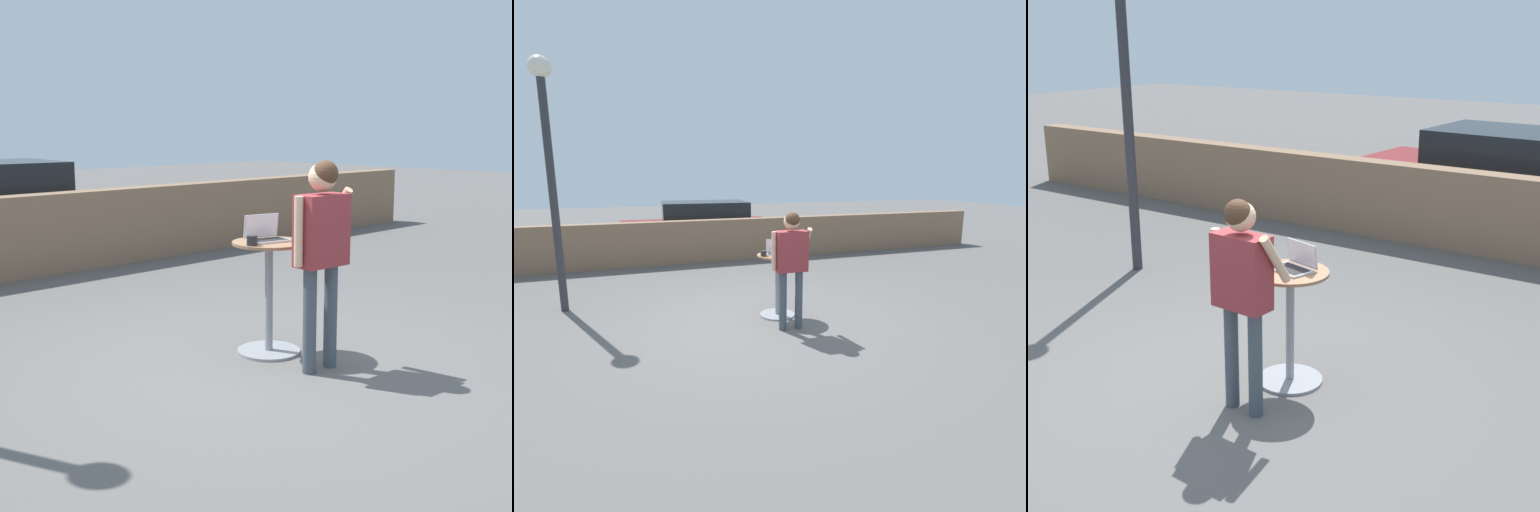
# 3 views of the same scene
# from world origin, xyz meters

# --- Properties ---
(ground_plane) EXTENTS (50.00, 50.00, 0.00)m
(ground_plane) POSITION_xyz_m (0.00, 0.00, 0.00)
(ground_plane) COLOR #5B5956
(pavement_kerb) EXTENTS (16.69, 0.35, 1.08)m
(pavement_kerb) POSITION_xyz_m (0.00, 4.81, 0.54)
(pavement_kerb) COLOR #84664C
(pavement_kerb) RESTS_ON ground_plane
(cafe_table) EXTENTS (0.64, 0.64, 0.99)m
(cafe_table) POSITION_xyz_m (0.30, 0.34, 0.55)
(cafe_table) COLOR gray
(cafe_table) RESTS_ON ground_plane
(laptop) EXTENTS (0.39, 0.34, 0.22)m
(laptop) POSITION_xyz_m (0.31, 0.39, 1.04)
(laptop) COLOR #B7BABF
(laptop) RESTS_ON cafe_table
(coffee_mug) EXTENTS (0.12, 0.09, 0.08)m
(coffee_mug) POSITION_xyz_m (0.05, 0.30, 1.03)
(coffee_mug) COLOR #232328
(coffee_mug) RESTS_ON cafe_table
(standing_person) EXTENTS (0.59, 0.36, 1.71)m
(standing_person) POSITION_xyz_m (0.27, -0.27, 1.09)
(standing_person) COLOR #424C56
(standing_person) RESTS_ON ground_plane
(parked_car_near_street) EXTENTS (4.47, 2.14, 1.45)m
(parked_car_near_street) POSITION_xyz_m (0.13, 6.36, 0.74)
(parked_car_near_street) COLOR maroon
(parked_car_near_street) RESTS_ON ground_plane
(street_lamp) EXTENTS (0.32, 0.32, 3.93)m
(street_lamp) POSITION_xyz_m (-2.94, 1.73, 2.57)
(street_lamp) COLOR #2D2D33
(street_lamp) RESTS_ON ground_plane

